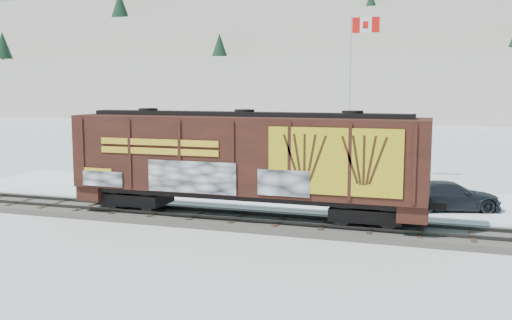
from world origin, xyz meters
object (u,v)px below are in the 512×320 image
(flagpole, at_px, (351,121))
(car_silver, at_px, (207,177))
(car_white, at_px, (280,188))
(hopper_railcar, at_px, (245,158))
(car_dark, at_px, (450,196))

(flagpole, height_order, car_silver, flagpole)
(car_silver, relative_size, car_white, 1.15)
(flagpole, bearing_deg, car_silver, -138.79)
(hopper_railcar, distance_m, flagpole, 14.17)
(car_silver, distance_m, car_dark, 13.92)
(flagpole, height_order, car_white, flagpole)
(flagpole, xyz_separation_m, car_silver, (-7.55, -6.61, -3.16))
(car_silver, height_order, car_white, car_silver)
(car_white, bearing_deg, flagpole, -3.15)
(car_silver, bearing_deg, car_white, -93.89)
(hopper_railcar, relative_size, car_white, 3.96)
(car_silver, relative_size, car_dark, 0.94)
(hopper_railcar, relative_size, car_dark, 3.22)
(car_silver, bearing_deg, hopper_railcar, -132.91)
(hopper_railcar, xyz_separation_m, car_white, (0.04, 5.77, -2.31))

